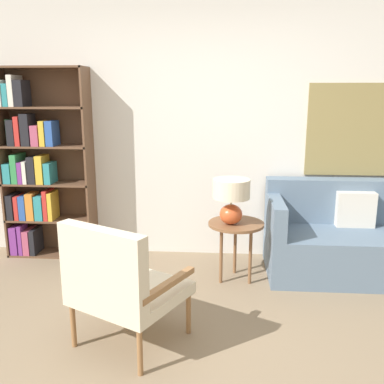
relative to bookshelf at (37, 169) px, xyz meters
The scene contains 7 objects.
ground_plane 2.64m from the bookshelf, 48.16° to the right, with size 14.00×14.00×0.00m, color #847056.
wall_back 1.74m from the bookshelf, ahead, with size 6.40×0.08×2.70m.
bookshelf is the anchor object (origin of this frame).
armchair 2.12m from the bookshelf, 53.07° to the right, with size 0.88×0.87×0.90m.
couch 3.27m from the bookshelf, ahead, with size 1.69×0.82×0.87m.
side_table 2.15m from the bookshelf, 13.71° to the right, with size 0.51×0.51×0.55m.
table_lamp 2.07m from the bookshelf, 15.14° to the right, with size 0.33×0.33×0.41m.
Camera 1 is at (0.27, -2.37, 1.72)m, focal length 40.00 mm.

